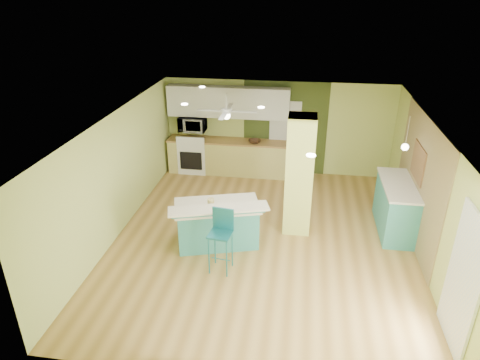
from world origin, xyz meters
name	(u,v)px	position (x,y,z in m)	size (l,w,h in m)	color
floor	(263,239)	(0.00, 0.00, -0.01)	(6.00, 7.00, 0.01)	olive
ceiling	(266,121)	(0.00, 0.00, 2.50)	(6.00, 7.00, 0.01)	white
wall_back	(277,128)	(0.00, 3.50, 1.25)	(6.00, 0.01, 2.50)	#BFCE6E
wall_front	(236,309)	(0.00, -3.50, 1.25)	(6.00, 0.01, 2.50)	#BFCE6E
wall_left	(117,174)	(-3.00, 0.00, 1.25)	(0.01, 7.00, 2.50)	#BFCE6E
wall_right	(428,195)	(3.00, 0.00, 1.25)	(0.01, 7.00, 2.50)	#BFCE6E
wood_panel	(419,181)	(2.99, 0.60, 1.25)	(0.02, 3.40, 2.50)	olive
olive_accent	(285,128)	(0.20, 3.49, 1.25)	(2.20, 0.02, 2.50)	#3A481C
interior_door	(284,138)	(0.20, 3.46, 1.00)	(0.82, 0.05, 2.00)	silver
french_door	(463,282)	(2.97, -2.30, 1.05)	(0.04, 1.08, 2.10)	white
column	(299,175)	(0.65, 0.50, 1.25)	(0.55, 0.55, 2.50)	#CBD763
kitchen_run	(228,157)	(-1.30, 3.20, 0.47)	(3.25, 0.63, 0.94)	#C9BE69
stove	(194,155)	(-2.25, 3.19, 0.46)	(0.76, 0.66, 1.08)	white
upper_cabinets	(228,102)	(-1.30, 3.32, 1.95)	(3.20, 0.34, 0.80)	silver
microwave	(192,124)	(-2.25, 3.20, 1.35)	(0.70, 0.48, 0.39)	silver
ceiling_fan	(226,112)	(-1.10, 2.00, 2.08)	(1.41, 1.41, 0.61)	silver
pendant_lamp	(405,147)	(2.65, 0.75, 1.88)	(0.14, 0.14, 0.69)	silver
wall_decor	(418,163)	(2.96, 0.80, 1.55)	(0.03, 0.90, 0.70)	brown
peninsula	(218,223)	(-0.89, -0.29, 0.46)	(1.96, 1.45, 1.00)	teal
bar_stool	(222,230)	(-0.65, -1.07, 0.80)	(0.44, 0.44, 1.19)	#1C7282
side_counter	(397,207)	(2.70, 0.78, 0.54)	(0.71, 1.67, 1.08)	teal
fruit_bowl	(255,141)	(-0.56, 3.11, 0.98)	(0.33, 0.33, 0.08)	#3D2618
canister	(211,203)	(-0.99, -0.36, 0.95)	(0.13, 0.13, 0.17)	gold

